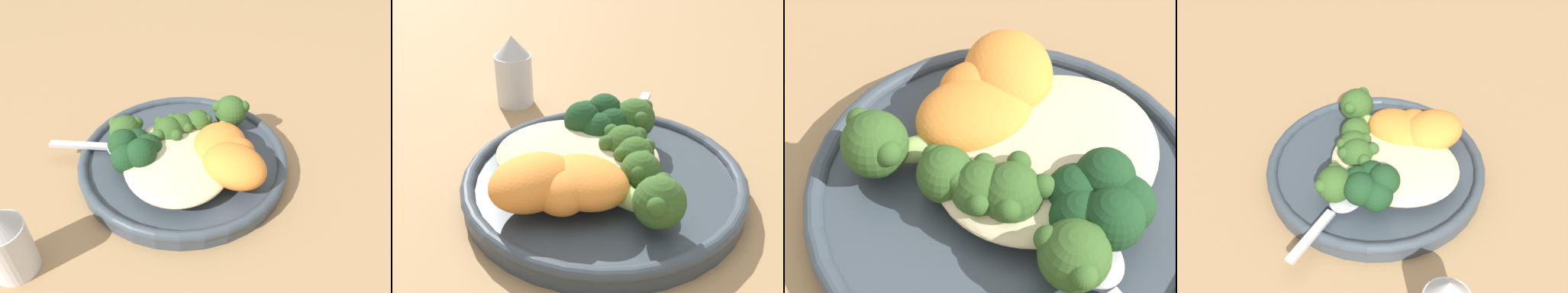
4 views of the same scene
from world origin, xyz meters
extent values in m
plane|color=#9E7A51|center=(0.00, 0.00, 0.00)|extent=(4.00, 4.00, 0.00)
cylinder|color=#38424C|center=(0.00, 0.02, 0.01)|extent=(0.23, 0.23, 0.02)
torus|color=#38424C|center=(0.00, 0.02, 0.02)|extent=(0.24, 0.24, 0.01)
ellipsoid|color=beige|center=(-0.02, 0.02, 0.03)|extent=(0.14, 0.12, 0.02)
ellipsoid|color=#9EBC66|center=(0.01, -0.02, 0.03)|extent=(0.09, 0.06, 0.02)
sphere|color=#335623|center=(0.05, -0.04, 0.04)|extent=(0.04, 0.04, 0.04)
sphere|color=#335623|center=(0.05, -0.02, 0.05)|extent=(0.01, 0.01, 0.01)
sphere|color=#335623|center=(0.05, -0.05, 0.05)|extent=(0.01, 0.01, 0.01)
ellipsoid|color=#9EBC66|center=(0.00, 0.00, 0.03)|extent=(0.07, 0.03, 0.02)
sphere|color=#335623|center=(0.03, 0.00, 0.04)|extent=(0.03, 0.03, 0.03)
sphere|color=#335623|center=(0.03, 0.01, 0.04)|extent=(0.01, 0.01, 0.01)
sphere|color=#335623|center=(0.03, -0.01, 0.04)|extent=(0.01, 0.01, 0.01)
ellipsoid|color=#9EBC66|center=(0.00, 0.00, 0.03)|extent=(0.07, 0.05, 0.02)
sphere|color=#335623|center=(0.02, 0.02, 0.04)|extent=(0.03, 0.03, 0.03)
sphere|color=#335623|center=(0.03, 0.03, 0.04)|extent=(0.01, 0.01, 0.01)
sphere|color=#335623|center=(0.01, 0.03, 0.04)|extent=(0.01, 0.01, 0.01)
sphere|color=#335623|center=(0.01, 0.01, 0.04)|extent=(0.01, 0.01, 0.01)
sphere|color=#335623|center=(0.03, 0.01, 0.04)|extent=(0.01, 0.01, 0.01)
ellipsoid|color=#9EBC66|center=(0.00, 0.01, 0.03)|extent=(0.05, 0.06, 0.01)
sphere|color=#335623|center=(0.01, 0.03, 0.04)|extent=(0.04, 0.04, 0.04)
sphere|color=#335623|center=(0.02, 0.04, 0.05)|extent=(0.01, 0.01, 0.01)
sphere|color=#335623|center=(0.00, 0.04, 0.05)|extent=(0.01, 0.01, 0.01)
sphere|color=#335623|center=(0.00, 0.02, 0.05)|extent=(0.01, 0.01, 0.01)
sphere|color=#335623|center=(0.02, 0.02, 0.05)|extent=(0.01, 0.01, 0.01)
ellipsoid|color=#9EBC66|center=(0.00, 0.03, 0.03)|extent=(0.05, 0.10, 0.02)
sphere|color=#335623|center=(0.01, 0.08, 0.04)|extent=(0.04, 0.04, 0.04)
sphere|color=#335623|center=(0.02, 0.09, 0.05)|extent=(0.01, 0.01, 0.01)
sphere|color=#335623|center=(0.00, 0.08, 0.05)|extent=(0.01, 0.01, 0.01)
sphere|color=#335623|center=(0.02, 0.07, 0.05)|extent=(0.01, 0.01, 0.01)
ellipsoid|color=orange|center=(-0.01, -0.02, 0.04)|extent=(0.08, 0.07, 0.03)
ellipsoid|color=orange|center=(-0.02, -0.04, 0.04)|extent=(0.06, 0.06, 0.03)
ellipsoid|color=orange|center=(-0.04, -0.04, 0.04)|extent=(0.09, 0.09, 0.04)
sphere|color=#193D1E|center=(-0.01, 0.07, 0.04)|extent=(0.03, 0.03, 0.03)
sphere|color=#193D1E|center=(-0.01, 0.08, 0.05)|extent=(0.03, 0.03, 0.03)
sphere|color=#193D1E|center=(-0.03, 0.07, 0.04)|extent=(0.03, 0.03, 0.03)
sphere|color=#193D1E|center=(-0.03, 0.06, 0.05)|extent=(0.03, 0.03, 0.03)
sphere|color=#193D1E|center=(-0.01, 0.05, 0.04)|extent=(0.03, 0.03, 0.03)
ellipsoid|color=#B7B7BC|center=(0.00, 0.08, 0.03)|extent=(0.04, 0.05, 0.01)
camera|label=1|loc=(-0.32, 0.00, 0.30)|focal=35.00mm
camera|label=2|loc=(0.08, -0.35, 0.27)|focal=50.00mm
camera|label=3|loc=(0.15, 0.18, 0.32)|focal=60.00mm
camera|label=4|loc=(-0.19, 0.39, 0.43)|focal=50.00mm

